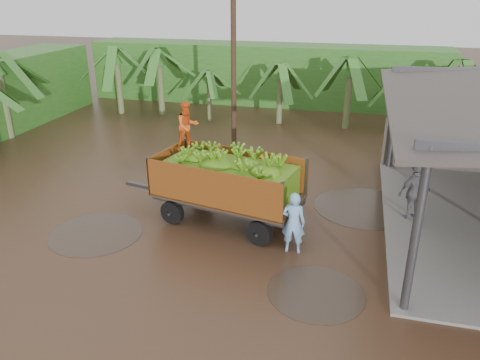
% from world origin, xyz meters
% --- Properties ---
extents(ground, '(100.00, 100.00, 0.00)m').
position_xyz_m(ground, '(0.00, 0.00, 0.00)').
color(ground, black).
rests_on(ground, ground).
extents(hedge_north, '(22.00, 3.00, 3.60)m').
position_xyz_m(hedge_north, '(-2.00, 16.00, 1.80)').
color(hedge_north, '#2D661E').
rests_on(hedge_north, ground).
extents(banana_trailer, '(6.34, 3.06, 3.62)m').
position_xyz_m(banana_trailer, '(0.16, -0.36, 1.36)').
color(banana_trailer, '#A95918').
rests_on(banana_trailer, ground).
extents(man_blue, '(0.67, 0.45, 1.80)m').
position_xyz_m(man_blue, '(2.43, -1.74, 0.90)').
color(man_blue, '#7EB0E6').
rests_on(man_blue, ground).
extents(man_grey, '(1.22, 1.00, 1.94)m').
position_xyz_m(man_grey, '(5.82, 1.07, 0.97)').
color(man_grey, slate).
rests_on(man_grey, ground).
extents(utility_pole, '(1.20, 0.24, 7.90)m').
position_xyz_m(utility_pole, '(-1.62, 7.12, 4.01)').
color(utility_pole, '#47301E').
rests_on(utility_pole, ground).
extents(banana_plants, '(24.32, 20.68, 4.18)m').
position_xyz_m(banana_plants, '(-6.23, 6.23, 1.84)').
color(banana_plants, '#2D661E').
rests_on(banana_plants, ground).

